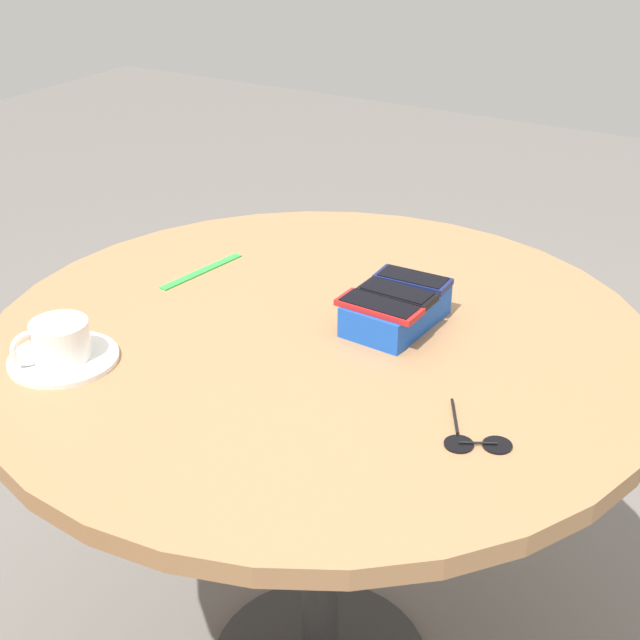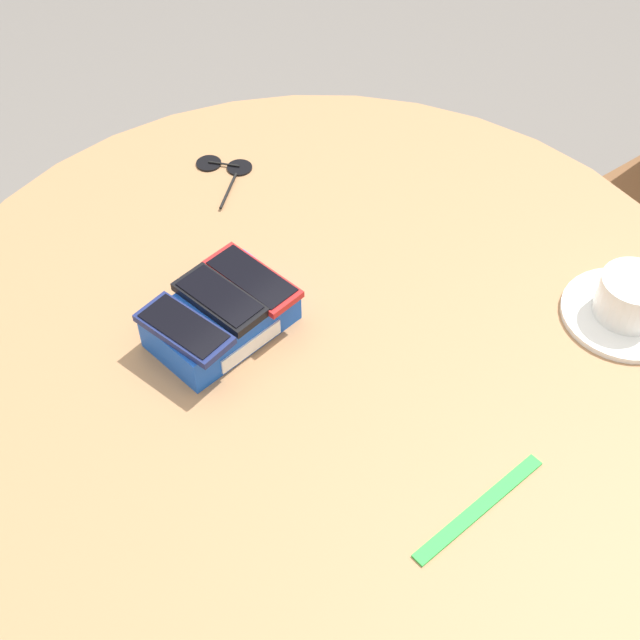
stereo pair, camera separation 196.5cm
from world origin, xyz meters
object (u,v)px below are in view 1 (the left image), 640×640
Objects in this scene: phone_black at (397,294)px; sunglasses at (475,441)px; phone_box at (396,310)px; lanyard_strap at (202,271)px; phone_navy at (413,279)px; round_table at (320,391)px; phone_red at (379,306)px; saucer at (64,359)px; coffee_cup at (59,340)px.

phone_black is 1.10× the size of sunglasses.
lanyard_strap is (-0.00, -0.38, -0.02)m from phone_box.
phone_navy is 0.64× the size of lanyard_strap.
phone_black is (0.06, 0.00, 0.00)m from phone_navy.
phone_box is at bearing 131.15° from round_table.
round_table is 0.32m from lanyard_strap.
phone_red is (-0.03, 0.09, 0.17)m from round_table.
round_table is at bearing 133.97° from saucer.
saucer is (0.27, -0.28, 0.11)m from round_table.
phone_black is 0.51m from saucer.
phone_box is 1.63× the size of coffee_cup.
saucer is (0.35, -0.37, -0.02)m from phone_box.
phone_navy is 1.09× the size of coffee_cup.
phone_box reaches higher than saucer.
phone_black is 0.33m from sunglasses.
phone_red reaches higher than round_table.
saucer is at bearing -79.15° from sunglasses.
saucer is 1.47× the size of sunglasses.
phone_black is at bearing 39.19° from phone_box.
sunglasses is (0.23, 0.23, -0.02)m from phone_box.
sunglasses is (0.29, 0.23, -0.05)m from phone_navy.
saucer reaches higher than lanyard_strap.
phone_black reaches higher than lanyard_strap.
phone_navy is 1.00× the size of phone_black.
phone_black is 0.05m from phone_red.
lanyard_strap is (-0.01, -0.39, -0.05)m from phone_black.
phone_red reaches higher than phone_box.
phone_red is 1.21× the size of sunglasses.
coffee_cup reaches higher than lanyard_strap.
coffee_cup reaches higher than saucer.
phone_black reaches higher than saucer.
coffee_cup is (0.00, -0.00, 0.03)m from saucer.
saucer is (0.41, -0.37, -0.05)m from phone_navy.
phone_red reaches higher than saucer.
coffee_cup is at bearing -78.94° from sunglasses.
lanyard_strap is at bearing -178.00° from coffee_cup.
phone_red is 1.21× the size of coffee_cup.
phone_navy is at bearing 179.39° from phone_box.
phone_box is 0.51m from coffee_cup.
phone_red reaches higher than lanyard_strap.
phone_navy reaches higher than phone_box.
coffee_cup is (0.27, -0.28, 0.15)m from round_table.
saucer is 0.86× the size of lanyard_strap.
phone_navy reaches higher than saucer.
sunglasses is at bearing 37.68° from phone_navy.
coffee_cup is 0.61m from sunglasses.
round_table is 9.52× the size of sunglasses.
saucer is at bearing -46.03° from round_table.
round_table is 6.49× the size of saucer.
phone_black reaches higher than phone_navy.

